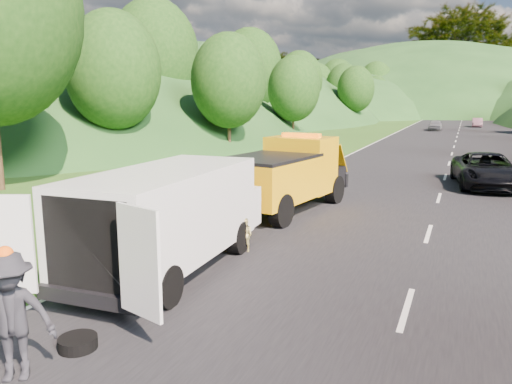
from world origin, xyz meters
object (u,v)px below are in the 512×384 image
at_px(woman, 208,232).
at_px(child, 245,252).
at_px(worker, 17,379).
at_px(suitcase, 150,219).
at_px(white_van, 170,214).
at_px(passing_suv, 485,187).
at_px(spare_tire, 78,350).
at_px(tow_truck, 286,174).

bearing_deg(woman, child, -141.45).
distance_m(worker, suitcase, 8.79).
bearing_deg(woman, white_van, 178.67).
height_order(white_van, suitcase, white_van).
distance_m(worker, passing_suv, 21.53).
xyz_separation_m(white_van, spare_tire, (0.64, -3.91, -1.40)).
height_order(white_van, child, white_van).
xyz_separation_m(tow_truck, suitcase, (-3.16, -4.06, -1.07)).
height_order(tow_truck, suitcase, tow_truck).
distance_m(white_van, woman, 3.77).
height_order(woman, worker, worker).
distance_m(child, worker, 7.01).
bearing_deg(suitcase, tow_truck, 52.12).
xyz_separation_m(child, worker, (-0.59, -6.98, 0.00)).
height_order(child, suitcase, suitcase).
relative_size(tow_truck, worker, 3.48).
distance_m(child, passing_suv, 14.82).
xyz_separation_m(woman, passing_suv, (8.15, 12.05, 0.00)).
height_order(woman, suitcase, woman).
bearing_deg(spare_tire, suitcase, 115.97).
bearing_deg(white_van, suitcase, 128.97).
bearing_deg(worker, woman, 67.51).
xyz_separation_m(tow_truck, child, (0.69, -5.24, -1.36)).
bearing_deg(spare_tire, woman, 101.46).
relative_size(child, suitcase, 1.56).
xyz_separation_m(tow_truck, worker, (0.10, -12.22, -1.36)).
height_order(woman, spare_tire, woman).
relative_size(woman, spare_tire, 2.55).
relative_size(tow_truck, woman, 4.15).
relative_size(woman, passing_suv, 0.29).
xyz_separation_m(tow_truck, woman, (-1.18, -3.87, -1.36)).
xyz_separation_m(worker, suitcase, (-3.26, 8.16, 0.29)).
xyz_separation_m(tow_truck, white_van, (-0.34, -7.26, 0.04)).
bearing_deg(woman, suitcase, 80.51).
bearing_deg(tow_truck, suitcase, -119.14).
relative_size(child, spare_tire, 1.43).
distance_m(white_van, spare_tire, 4.20).
bearing_deg(passing_suv, suitcase, -137.50).
bearing_deg(white_van, tow_truck, 84.89).
height_order(suitcase, passing_suv, passing_suv).
bearing_deg(suitcase, woman, 5.69).
bearing_deg(tow_truck, worker, -80.82).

